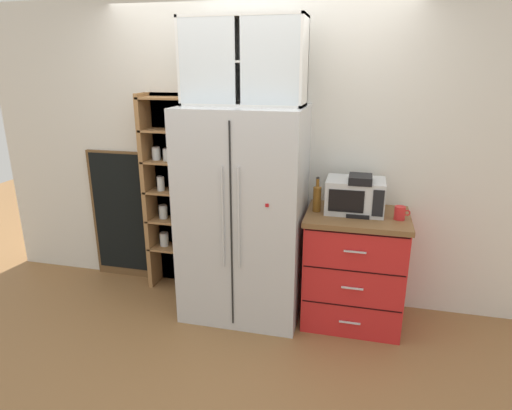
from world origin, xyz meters
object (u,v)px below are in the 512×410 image
(mug_red, at_px, (400,213))
(refrigerator, at_px, (244,214))
(microwave, at_px, (355,196))
(bottle_amber, at_px, (317,196))
(chalkboard_menu, at_px, (121,215))
(coffee_maker, at_px, (359,194))
(bottle_clear, at_px, (359,201))

(mug_red, bearing_deg, refrigerator, -179.98)
(microwave, bearing_deg, bottle_amber, -168.85)
(microwave, bearing_deg, chalkboard_menu, 174.13)
(mug_red, height_order, bottle_amber, bottle_amber)
(mug_red, distance_m, bottle_amber, 0.63)
(chalkboard_menu, bearing_deg, coffee_maker, -6.86)
(refrigerator, xyz_separation_m, coffee_maker, (0.89, 0.06, 0.21))
(microwave, bearing_deg, mug_red, -17.12)
(bottle_amber, xyz_separation_m, chalkboard_menu, (-1.90, 0.28, -0.41))
(mug_red, bearing_deg, bottle_amber, 175.71)
(coffee_maker, xyz_separation_m, chalkboard_menu, (-2.22, 0.27, -0.44))
(bottle_clear, distance_m, chalkboard_menu, 2.27)
(refrigerator, bearing_deg, chalkboard_menu, 166.07)
(microwave, bearing_deg, bottle_clear, -68.53)
(coffee_maker, xyz_separation_m, bottle_clear, (-0.00, -0.04, -0.04))
(coffee_maker, height_order, bottle_clear, coffee_maker)
(chalkboard_menu, bearing_deg, bottle_amber, -8.41)
(refrigerator, height_order, bottle_amber, refrigerator)
(bottle_amber, height_order, bottle_clear, bottle_amber)
(coffee_maker, distance_m, bottle_amber, 0.32)
(coffee_maker, height_order, chalkboard_menu, chalkboard_menu)
(bottle_clear, bearing_deg, coffee_maker, 90.00)
(coffee_maker, bearing_deg, bottle_clear, -90.00)
(mug_red, bearing_deg, chalkboard_menu, 172.59)
(chalkboard_menu, bearing_deg, bottle_clear, -7.81)
(bottle_amber, distance_m, chalkboard_menu, 1.96)
(refrigerator, height_order, bottle_clear, refrigerator)
(microwave, height_order, chalkboard_menu, chalkboard_menu)
(refrigerator, distance_m, microwave, 0.89)
(refrigerator, distance_m, mug_red, 1.20)
(refrigerator, relative_size, mug_red, 14.87)
(bottle_amber, xyz_separation_m, bottle_clear, (0.32, -0.02, -0.01))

